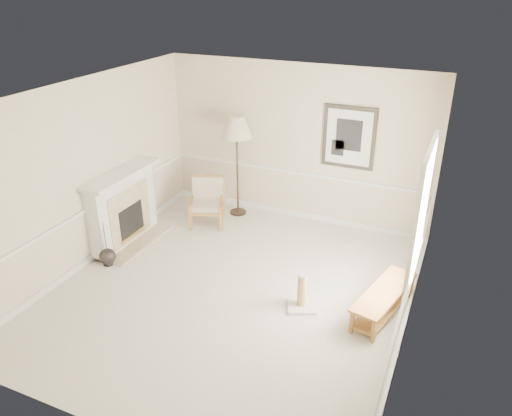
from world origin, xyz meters
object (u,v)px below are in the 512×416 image
(floor_vase, at_px, (108,257))
(bench, at_px, (384,299))
(floor_lamp, at_px, (237,129))
(armchair, at_px, (207,199))
(scratching_post, at_px, (302,297))

(floor_vase, bearing_deg, bench, 6.40)
(floor_vase, distance_m, bench, 4.33)
(floor_vase, height_order, floor_lamp, floor_lamp)
(floor_vase, height_order, bench, floor_vase)
(armchair, bearing_deg, scratching_post, -59.58)
(bench, bearing_deg, floor_lamp, 147.07)
(floor_lamp, relative_size, bench, 1.38)
(floor_lamp, distance_m, scratching_post, 3.53)
(bench, relative_size, scratching_post, 2.53)
(armchair, distance_m, floor_lamp, 1.40)
(bench, bearing_deg, armchair, 156.61)
(floor_vase, relative_size, scratching_post, 1.39)
(floor_vase, relative_size, bench, 0.55)
(bench, distance_m, scratching_post, 1.12)
(floor_vase, xyz_separation_m, scratching_post, (3.23, 0.18, 0.03))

